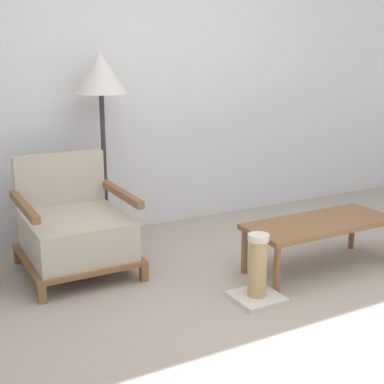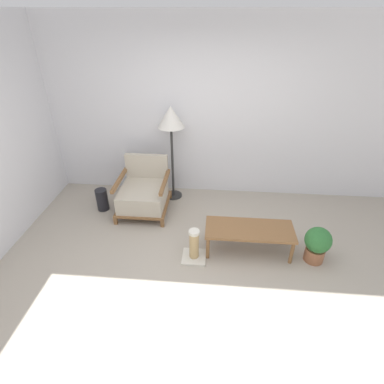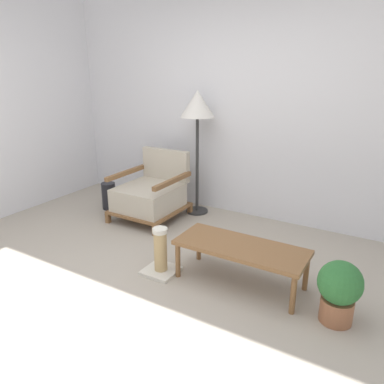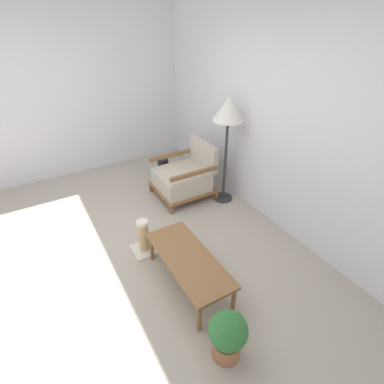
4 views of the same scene
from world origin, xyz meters
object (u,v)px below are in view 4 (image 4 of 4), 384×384
Objects in this scene: vase at (163,168)px; potted_plant at (228,335)px; floor_lamp at (228,114)px; scratching_post at (144,240)px; armchair at (184,177)px; coffee_table at (189,261)px.

vase is 3.11m from potted_plant.
floor_lamp is at bearing 145.39° from potted_plant.
floor_lamp reaches higher than scratching_post.
armchair reaches higher than scratching_post.
scratching_post is (0.85, -1.00, -0.14)m from armchair.
floor_lamp is 1.59m from vase.
scratching_post is at bearing -32.61° from vase.
floor_lamp is at bearing 107.71° from scratching_post.
coffee_table is at bearing -19.11° from vase.
potted_plant reaches higher than vase.
armchair is at bearing 130.29° from scratching_post.
floor_lamp reaches higher than vase.
vase is 0.73× the size of potted_plant.
potted_plant reaches higher than scratching_post.
vase is at bearing 160.89° from coffee_table.
coffee_table is 2.31m from vase.
coffee_table is (1.52, -0.79, 0.01)m from armchair.
armchair reaches higher than coffee_table.
floor_lamp reaches higher than armchair.
coffee_table reaches higher than vase.
scratching_post reaches higher than coffee_table.
potted_plant is (2.98, -0.86, 0.09)m from vase.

